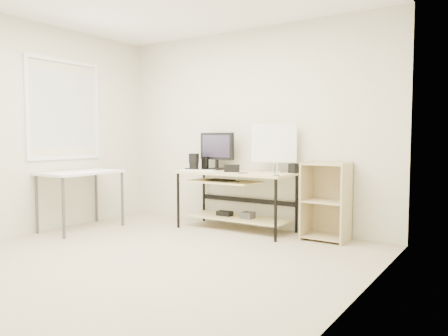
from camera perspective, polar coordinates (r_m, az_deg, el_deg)
room at (r=4.33m, az=-11.47°, el=5.71°), size 4.01×4.01×2.62m
desk at (r=5.57m, az=1.34°, el=-2.64°), size 1.50×0.65×0.75m
side_table at (r=5.87m, az=-18.20°, el=-1.20°), size 0.60×1.00×0.75m
shelf_unit at (r=5.21m, az=13.35°, el=-4.17°), size 0.50×0.40×0.90m
black_monitor at (r=5.87m, az=-0.94°, el=2.56°), size 0.55×0.23×0.50m
white_imac at (r=5.42m, az=6.56°, el=3.04°), size 0.54×0.23×0.60m
keyboard at (r=5.64m, az=-3.47°, el=-0.32°), size 0.48×0.29×0.02m
mouse at (r=5.56m, az=0.60°, el=-0.26°), size 0.09×0.12×0.04m
center_speaker at (r=5.47m, az=1.03°, el=-0.04°), size 0.20×0.15×0.09m
speaker_left at (r=5.93m, az=-3.95°, el=0.91°), size 0.14×0.14×0.22m
speaker_right at (r=5.39m, az=9.06°, el=-0.04°), size 0.11×0.11×0.11m
audio_controller at (r=5.95m, az=-2.49°, el=0.66°), size 0.09×0.06×0.17m
volume_puck at (r=5.82m, az=-4.83°, el=-0.14°), size 0.08×0.08×0.03m
smartphone at (r=5.29m, az=2.50°, el=-0.65°), size 0.09×0.12×0.01m
coaster at (r=4.97m, az=6.86°, el=-0.99°), size 0.10×0.10×0.01m
drinking_glass at (r=4.97m, az=6.87°, el=-0.22°), size 0.08×0.08×0.13m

